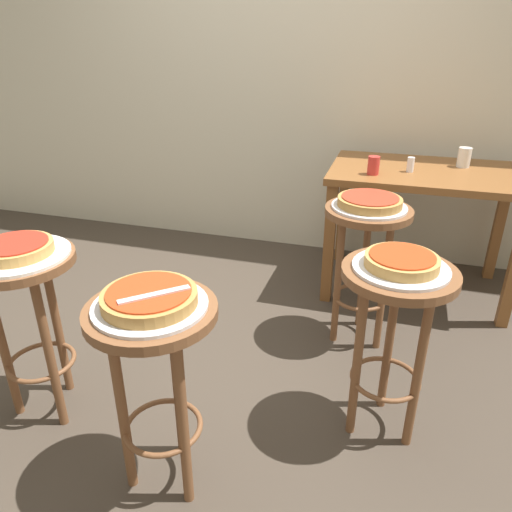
% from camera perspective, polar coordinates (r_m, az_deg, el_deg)
% --- Properties ---
extents(ground_plane, '(6.00, 6.00, 0.00)m').
position_cam_1_polar(ground_plane, '(2.47, -6.03, -12.91)').
color(ground_plane, '#42382D').
extents(back_wall, '(6.00, 0.10, 3.00)m').
position_cam_1_polar(back_wall, '(3.52, 3.96, 24.87)').
color(back_wall, beige).
rests_on(back_wall, ground_plane).
extents(stool_foreground, '(0.42, 0.42, 0.74)m').
position_cam_1_polar(stool_foreground, '(1.65, -11.67, -11.37)').
color(stool_foreground, brown).
rests_on(stool_foreground, ground_plane).
extents(serving_plate_foreground, '(0.36, 0.36, 0.01)m').
position_cam_1_polar(serving_plate_foreground, '(1.55, -12.28, -5.69)').
color(serving_plate_foreground, silver).
rests_on(serving_plate_foreground, stool_foreground).
extents(pizza_foreground, '(0.30, 0.30, 0.05)m').
position_cam_1_polar(pizza_foreground, '(1.53, -12.38, -4.78)').
color(pizza_foreground, '#B78442').
rests_on(pizza_foreground, serving_plate_foreground).
extents(stool_middle, '(0.42, 0.42, 0.74)m').
position_cam_1_polar(stool_middle, '(2.13, -25.24, -4.54)').
color(stool_middle, brown).
rests_on(stool_middle, ground_plane).
extents(serving_plate_middle, '(0.39, 0.39, 0.01)m').
position_cam_1_polar(serving_plate_middle, '(2.05, -26.22, 0.11)').
color(serving_plate_middle, white).
rests_on(serving_plate_middle, stool_middle).
extents(pizza_middle, '(0.27, 0.27, 0.05)m').
position_cam_1_polar(pizza_middle, '(2.04, -26.37, 0.83)').
color(pizza_middle, tan).
rests_on(pizza_middle, serving_plate_middle).
extents(stool_leftside, '(0.42, 0.42, 0.74)m').
position_cam_1_polar(stool_leftside, '(1.90, 15.89, -6.49)').
color(stool_leftside, brown).
rests_on(stool_leftside, ground_plane).
extents(serving_plate_leftside, '(0.34, 0.34, 0.01)m').
position_cam_1_polar(serving_plate_leftside, '(1.81, 16.59, -1.36)').
color(serving_plate_leftside, silver).
rests_on(serving_plate_leftside, stool_leftside).
extents(pizza_leftside, '(0.26, 0.26, 0.05)m').
position_cam_1_polar(pizza_leftside, '(1.80, 16.70, -0.55)').
color(pizza_leftside, tan).
rests_on(pizza_leftside, serving_plate_leftside).
extents(stool_rear, '(0.42, 0.42, 0.74)m').
position_cam_1_polar(stool_rear, '(2.47, 12.69, 1.46)').
color(stool_rear, brown).
rests_on(stool_rear, ground_plane).
extents(serving_plate_rear, '(0.36, 0.36, 0.01)m').
position_cam_1_polar(serving_plate_rear, '(2.40, 13.11, 5.62)').
color(serving_plate_rear, silver).
rests_on(serving_plate_rear, stool_rear).
extents(pizza_rear, '(0.31, 0.31, 0.05)m').
position_cam_1_polar(pizza_rear, '(2.39, 13.18, 6.26)').
color(pizza_rear, '#B78442').
rests_on(pizza_rear, serving_plate_rear).
extents(dining_table, '(1.09, 0.71, 0.77)m').
position_cam_1_polar(dining_table, '(3.05, 19.14, 7.36)').
color(dining_table, brown).
rests_on(dining_table, ground_plane).
extents(cup_near_edge, '(0.07, 0.07, 0.10)m').
position_cam_1_polar(cup_near_edge, '(2.82, 13.60, 10.28)').
color(cup_near_edge, red).
rests_on(cup_near_edge, dining_table).
extents(cup_far_edge, '(0.07, 0.07, 0.11)m').
position_cam_1_polar(cup_far_edge, '(3.14, 23.20, 10.57)').
color(cup_far_edge, silver).
rests_on(cup_far_edge, dining_table).
extents(condiment_shaker, '(0.04, 0.04, 0.08)m').
position_cam_1_polar(condiment_shaker, '(2.93, 17.65, 10.17)').
color(condiment_shaker, white).
rests_on(condiment_shaker, dining_table).
extents(pizza_server_knife, '(0.18, 0.17, 0.01)m').
position_cam_1_polar(pizza_server_knife, '(1.49, -11.81, -4.44)').
color(pizza_server_knife, silver).
rests_on(pizza_server_knife, pizza_foreground).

